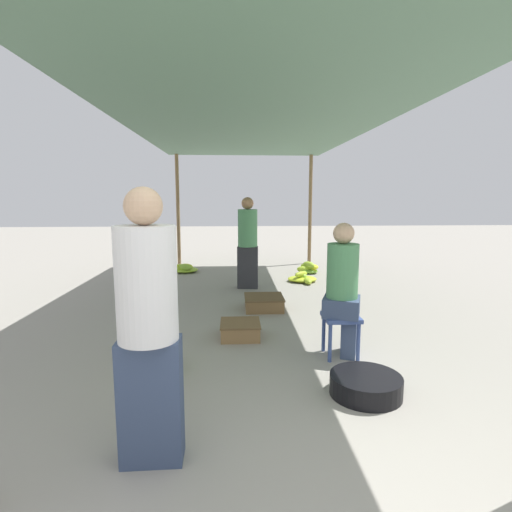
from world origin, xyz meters
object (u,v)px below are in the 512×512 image
banana_pile_right_1 (309,268)px  crate_near (240,330)px  shopper_walking_mid (248,242)px  basin_black (366,385)px  crate_mid (264,303)px  vendor_seated (344,288)px  banana_pile_right_0 (303,278)px  banana_pile_left_1 (184,269)px  stool (341,323)px  vendor_foreground (148,325)px  banana_pile_left_0 (157,359)px

banana_pile_right_1 → crate_near: bearing=-111.6°
crate_near → shopper_walking_mid: size_ratio=0.28×
basin_black → crate_mid: bearing=104.0°
vendor_seated → banana_pile_right_0: 3.54m
banana_pile_left_1 → crate_mid: 3.22m
banana_pile_left_1 → banana_pile_right_1: bearing=-5.9°
basin_black → banana_pile_right_0: bearing=86.8°
basin_black → vendor_seated: bearing=88.4°
crate_near → stool: bearing=-30.9°
stool → banana_pile_right_0: size_ratio=0.63×
vendor_foreground → banana_pile_right_1: vendor_foreground is taller
vendor_seated → crate_mid: bearing=110.8°
shopper_walking_mid → banana_pile_right_0: bearing=23.5°
vendor_seated → banana_pile_right_0: (0.21, 3.48, -0.62)m
vendor_foreground → banana_pile_right_0: size_ratio=2.44×
crate_mid → vendor_foreground: bearing=-105.8°
stool → banana_pile_right_1: 4.33m
stool → crate_mid: 1.83m
banana_pile_right_0 → crate_near: size_ratio=1.50×
vendor_foreground → stool: vendor_foreground is taller
vendor_foreground → banana_pile_left_1: size_ratio=2.57×
basin_black → banana_pile_left_0: size_ratio=1.23×
vendor_seated → banana_pile_right_1: bearing=83.7°
vendor_seated → basin_black: vendor_seated is taller
vendor_foreground → stool: (1.53, 1.49, -0.50)m
stool → banana_pile_left_1: stool is taller
banana_pile_right_0 → shopper_walking_mid: (-1.04, -0.45, 0.74)m
stool → crate_near: (-0.97, 0.58, -0.24)m
stool → banana_pile_right_1: bearing=83.4°
stool → banana_pile_left_0: size_ratio=0.90×
crate_mid → shopper_walking_mid: 1.52m
banana_pile_right_1 → shopper_walking_mid: bearing=-135.8°
stool → crate_mid: size_ratio=0.77×
banana_pile_left_1 → stool: bearing=-65.4°
stool → banana_pile_right_0: 3.50m
banana_pile_right_0 → crate_near: (-1.21, -2.90, 0.02)m
banana_pile_left_1 → shopper_walking_mid: 2.13m
vendor_seated → basin_black: size_ratio=2.33×
vendor_foreground → crate_near: (0.55, 2.07, -0.75)m
basin_black → banana_pile_left_1: banana_pile_left_1 is taller
vendor_foreground → vendor_seated: size_ratio=1.22×
banana_pile_left_0 → shopper_walking_mid: bearing=74.2°
banana_pile_right_0 → crate_near: 3.14m
vendor_seated → banana_pile_right_1: 4.35m
stool → banana_pile_left_0: 1.77m
stool → vendor_foreground: bearing=-135.7°
crate_mid → banana_pile_left_0: bearing=-119.6°
banana_pile_left_0 → crate_near: size_ratio=1.05×
crate_near → crate_mid: size_ratio=0.82×
basin_black → banana_pile_left_1: bearing=111.3°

